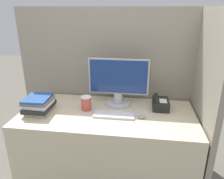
{
  "coord_description": "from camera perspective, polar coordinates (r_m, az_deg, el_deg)",
  "views": [
    {
      "loc": [
        0.29,
        -1.38,
        1.66
      ],
      "look_at": [
        0.04,
        0.41,
        0.97
      ],
      "focal_mm": 35.0,
      "sensor_mm": 36.0,
      "label": 1
    }
  ],
  "objects": [
    {
      "name": "mouse",
      "position": [
        1.91,
        7.88,
        -7.08
      ],
      "size": [
        0.07,
        0.05,
        0.03
      ],
      "color": "gray",
      "rests_on": "desk"
    },
    {
      "name": "book_stack",
      "position": [
        2.08,
        -18.57,
        -3.69
      ],
      "size": [
        0.23,
        0.29,
        0.15
      ],
      "color": "#C6B78C",
      "rests_on": "desk"
    },
    {
      "name": "coffee_cup",
      "position": [
        2.03,
        -6.75,
        -3.55
      ],
      "size": [
        0.1,
        0.1,
        0.13
      ],
      "color": "#BF4C3F",
      "rests_on": "desk"
    },
    {
      "name": "desk",
      "position": [
        2.19,
        -1.2,
        -14.94
      ],
      "size": [
        1.58,
        0.75,
        0.76
      ],
      "color": "beige",
      "rests_on": "ground_plane"
    },
    {
      "name": "cubicle_panel_right",
      "position": [
        2.04,
        22.54,
        -4.81
      ],
      "size": [
        0.04,
        0.81,
        1.67
      ],
      "color": "gray",
      "rests_on": "ground_plane"
    },
    {
      "name": "cubicle_panel_rear",
      "position": [
        2.34,
        0.3,
        0.06
      ],
      "size": [
        1.98,
        0.04,
        1.67
      ],
      "color": "gray",
      "rests_on": "ground_plane"
    },
    {
      "name": "keyboard",
      "position": [
        1.93,
        0.54,
        -6.7
      ],
      "size": [
        0.36,
        0.13,
        0.02
      ],
      "color": "silver",
      "rests_on": "desk"
    },
    {
      "name": "desk_telephone",
      "position": [
        2.1,
        12.48,
        -3.61
      ],
      "size": [
        0.15,
        0.21,
        0.12
      ],
      "color": "black",
      "rests_on": "desk"
    },
    {
      "name": "monitor",
      "position": [
        2.08,
        1.67,
        1.45
      ],
      "size": [
        0.57,
        0.24,
        0.46
      ],
      "color": "#B7B7BC",
      "rests_on": "desk"
    }
  ]
}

